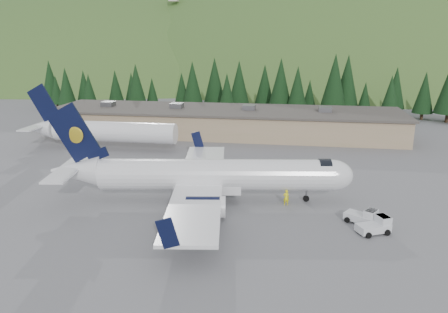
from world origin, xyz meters
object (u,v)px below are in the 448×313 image
Objects in this scene: airliner at (207,176)px; baggage_tug_b at (363,217)px; second_airliner at (99,131)px; terminal_building at (224,121)px; ramp_worker at (286,198)px; baggage_tug_a at (376,226)px.

airliner is 9.99× the size of baggage_tug_b.
airliner reaches higher than second_airliner.
airliner is at bearing -84.08° from terminal_building.
ramp_worker is at bearing -174.45° from baggage_tug_b.
airliner is at bearing -160.91° from baggage_tug_b.
ramp_worker is at bearing -7.54° from airliner.
second_airliner is at bearing -46.63° from ramp_worker.
ramp_worker is (13.42, -38.04, -1.66)m from terminal_building.
terminal_building is (-3.96, 38.15, -0.59)m from airliner.
baggage_tug_a is 0.05× the size of terminal_building.
terminal_building is (-21.70, 42.08, 1.84)m from baggage_tug_b.
second_airliner is 25.55m from terminal_building.
airliner is 0.51× the size of terminal_building.
second_airliner is (-23.87, 22.15, 0.11)m from airliner.
ramp_worker is (-8.28, 4.04, 0.18)m from baggage_tug_b.
airliner is at bearing -12.47° from ramp_worker.
terminal_building is 40.37m from ramp_worker.
baggage_tug_b is at bearing -20.70° from airliner.
terminal_building is at bearing 87.70° from airliner.
baggage_tug_b is (41.62, -26.08, -2.54)m from second_airliner.
airliner reaches higher than ramp_worker.
second_airliner is at bearing 128.91° from airliner.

